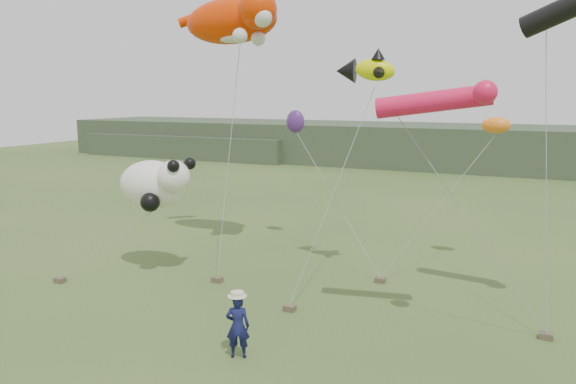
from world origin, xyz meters
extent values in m
plane|color=#385123|center=(0.00, 0.00, 0.00)|extent=(120.00, 120.00, 0.00)
cube|color=#2D3D28|center=(0.00, 45.00, 2.00)|extent=(90.00, 12.00, 4.00)
cube|color=#2D3D28|center=(-30.00, 42.00, 1.25)|extent=(25.00, 8.00, 2.50)
imported|color=#121543|center=(-0.12, 0.15, 0.88)|extent=(0.75, 0.63, 1.75)
cube|color=brown|center=(-3.91, 5.16, 0.10)|extent=(0.37, 0.30, 0.19)
cube|color=brown|center=(-0.23, 3.71, 0.10)|extent=(0.37, 0.30, 0.19)
cube|color=brown|center=(7.41, 4.91, 0.10)|extent=(0.37, 0.30, 0.19)
cube|color=brown|center=(-9.27, 2.60, 0.10)|extent=(0.37, 0.30, 0.19)
cube|color=brown|center=(1.68, 7.73, 0.10)|extent=(0.37, 0.30, 0.19)
ellipsoid|color=red|center=(-5.74, 9.59, 10.12)|extent=(4.46, 2.29, 2.11)
sphere|color=red|center=(-3.98, 8.71, 10.38)|extent=(1.59, 1.59, 1.59)
sphere|color=silver|center=(-3.62, 8.44, 10.03)|extent=(0.79, 0.79, 0.79)
ellipsoid|color=silver|center=(-5.57, 9.32, 9.41)|extent=(1.55, 0.78, 0.49)
sphere|color=silver|center=(-4.51, 8.18, 9.32)|extent=(0.62, 0.62, 0.62)
sphere|color=silver|center=(-4.33, 9.41, 9.32)|extent=(0.62, 0.62, 0.62)
cylinder|color=red|center=(-8.04, 10.30, 10.47)|extent=(1.65, 1.20, 0.96)
ellipsoid|color=#DAE600|center=(1.25, 7.78, 7.85)|extent=(1.58, 0.85, 0.92)
cone|color=black|center=(0.03, 8.09, 7.85)|extent=(0.85, 1.02, 0.91)
cone|color=black|center=(1.35, 7.78, 8.41)|extent=(0.51, 0.51, 0.41)
cone|color=black|center=(1.55, 7.27, 7.75)|extent=(0.54, 0.57, 0.41)
cone|color=black|center=(1.55, 8.29, 7.75)|extent=(0.54, 0.57, 0.41)
cylinder|color=#E31545|center=(4.07, 3.88, 6.79)|extent=(3.23, 1.04, 0.99)
sphere|color=#E31545|center=(5.49, 3.37, 7.04)|extent=(0.63, 0.63, 0.63)
ellipsoid|color=white|center=(-6.98, 5.42, 3.50)|extent=(2.85, 1.90, 1.90)
sphere|color=white|center=(-5.72, 5.10, 3.92)|extent=(1.27, 1.27, 1.27)
sphere|color=black|center=(-5.40, 4.68, 4.40)|extent=(0.46, 0.46, 0.46)
sphere|color=black|center=(-5.29, 5.57, 4.40)|extent=(0.46, 0.46, 0.46)
sphere|color=black|center=(-6.45, 4.57, 2.97)|extent=(0.74, 0.74, 0.74)
sphere|color=black|center=(-7.82, 5.73, 3.08)|extent=(0.74, 0.74, 0.74)
ellipsoid|color=orange|center=(5.13, 11.52, 5.79)|extent=(1.10, 0.64, 0.64)
ellipsoid|color=#4A226E|center=(-3.69, 11.82, 5.75)|extent=(0.87, 0.58, 1.07)
camera|label=1|loc=(7.08, -12.10, 6.97)|focal=35.00mm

